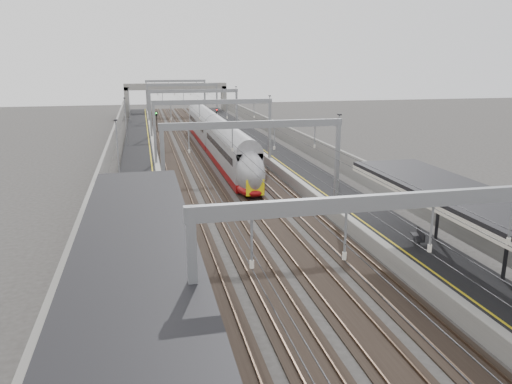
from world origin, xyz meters
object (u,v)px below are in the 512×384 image
train (218,141)px  bench (419,236)px  signal_green (157,118)px  overbridge (176,91)px

train → bench: (6.73, -35.84, -0.43)m
train → bench: bearing=-79.4°
bench → signal_green: bearing=102.8°
overbridge → signal_green: bearing=-100.7°
overbridge → signal_green: 28.04m
train → signal_green: 24.23m
signal_green → train: bearing=-73.9°
overbridge → bench: (8.23, -86.52, -3.79)m
overbridge → train: size_ratio=0.48×
bench → overbridge: bearing=95.4°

